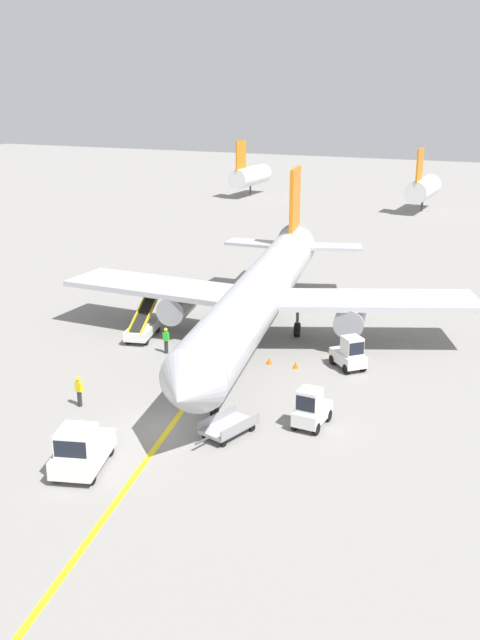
% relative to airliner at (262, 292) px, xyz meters
% --- Properties ---
extents(ground_plane, '(300.00, 300.00, 0.00)m').
position_rel_airliner_xyz_m(ground_plane, '(1.09, -14.00, -3.42)').
color(ground_plane, gray).
extents(taxi_line_yellow, '(17.68, 78.15, 0.01)m').
position_rel_airliner_xyz_m(taxi_line_yellow, '(0.12, -9.00, -3.41)').
color(taxi_line_yellow, yellow).
rests_on(taxi_line_yellow, ground).
extents(airliner, '(27.97, 35.05, 10.10)m').
position_rel_airliner_xyz_m(airliner, '(0.00, 0.00, 0.00)').
color(airliner, '#B2B5BA').
rests_on(airliner, ground).
extents(pushback_tug, '(2.91, 4.01, 2.20)m').
position_rel_airliner_xyz_m(pushback_tug, '(-0.16, -19.02, -2.42)').
color(pushback_tug, silver).
rests_on(pushback_tug, ground).
extents(baggage_tug_near_wing, '(2.64, 2.59, 2.10)m').
position_rel_airliner_xyz_m(baggage_tug_near_wing, '(6.82, -2.31, -2.49)').
color(baggage_tug_near_wing, silver).
rests_on(baggage_tug_near_wing, ground).
extents(baggage_tug_by_cargo_door, '(1.37, 2.43, 2.10)m').
position_rel_airliner_xyz_m(baggage_tug_by_cargo_door, '(7.45, -10.61, -2.49)').
color(baggage_tug_by_cargo_door, silver).
rests_on(baggage_tug_by_cargo_door, ground).
extents(belt_loader_forward_hold, '(2.56, 5.16, 2.59)m').
position_rel_airliner_xyz_m(belt_loader_forward_hold, '(-7.53, -2.81, -2.64)').
color(belt_loader_forward_hold, silver).
rests_on(belt_loader_forward_hold, ground).
extents(baggage_cart_loaded, '(2.23, 3.84, 0.94)m').
position_rel_airliner_xyz_m(baggage_cart_loaded, '(4.17, -13.22, -2.95)').
color(baggage_cart_loaded, '#A5A5A8').
rests_on(baggage_cart_loaded, ground).
extents(ground_crew_marshaller, '(0.36, 0.24, 1.70)m').
position_rel_airliner_xyz_m(ground_crew_marshaller, '(-4.45, -13.67, -2.51)').
color(ground_crew_marshaller, '#26262D').
rests_on(ground_crew_marshaller, ground).
extents(ground_crew_wing_walker, '(0.36, 0.24, 1.70)m').
position_rel_airliner_xyz_m(ground_crew_wing_walker, '(-4.49, -4.81, -2.51)').
color(ground_crew_wing_walker, '#26262D').
rests_on(ground_crew_wing_walker, ground).
extents(safety_cone_nose_left, '(0.36, 0.36, 0.44)m').
position_rel_airliner_xyz_m(safety_cone_nose_left, '(2.19, -3.69, -3.20)').
color(safety_cone_nose_left, orange).
rests_on(safety_cone_nose_left, ground).
extents(safety_cone_nose_right, '(0.36, 0.36, 0.44)m').
position_rel_airliner_xyz_m(safety_cone_nose_right, '(-2.80, 4.84, -3.20)').
color(safety_cone_nose_right, orange).
rests_on(safety_cone_nose_right, ground).
extents(safety_cone_wingtip_left, '(0.36, 0.36, 0.44)m').
position_rel_airliner_xyz_m(safety_cone_wingtip_left, '(3.92, -3.64, -3.20)').
color(safety_cone_wingtip_left, orange).
rests_on(safety_cone_wingtip_left, ground).
extents(safety_cone_wingtip_right, '(0.36, 0.36, 0.44)m').
position_rel_airliner_xyz_m(safety_cone_wingtip_right, '(6.92, -8.39, -3.20)').
color(safety_cone_wingtip_right, orange).
rests_on(safety_cone_wingtip_right, ground).
extents(safety_cone_tail_area, '(0.36, 0.36, 0.44)m').
position_rel_airliner_xyz_m(safety_cone_tail_area, '(4.95, -0.21, -3.20)').
color(safety_cone_tail_area, orange).
rests_on(safety_cone_tail_area, ground).
extents(distant_aircraft_far_left, '(3.00, 10.10, 8.80)m').
position_rel_airliner_xyz_m(distant_aircraft_far_left, '(-29.84, 62.36, -0.20)').
color(distant_aircraft_far_left, silver).
rests_on(distant_aircraft_far_left, ground).
extents(distant_aircraft_mid_left, '(3.00, 10.10, 8.80)m').
position_rel_airliner_xyz_m(distant_aircraft_mid_left, '(-1.81, 58.75, -0.20)').
color(distant_aircraft_mid_left, silver).
rests_on(distant_aircraft_mid_left, ground).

